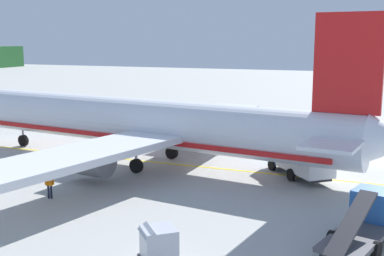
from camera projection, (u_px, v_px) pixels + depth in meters
airliner_foreground at (145, 124)px, 40.80m from camera, size 34.52×41.68×11.90m
service_truck_fuel at (299, 157)px, 37.45m from camera, size 6.42×5.92×2.59m
service_truck_baggage at (368, 219)px, 25.52m from camera, size 6.95×3.82×2.69m
cargo_container_near at (158, 246)px, 22.85m from camera, size 2.38×2.38×1.88m
crew_marshaller at (292, 136)px, 47.82m from camera, size 0.59×0.38×1.73m
crew_loader_left at (49, 183)px, 32.34m from camera, size 0.36×0.60×1.78m
apron_guide_line at (199, 167)px, 40.56m from camera, size 0.30×60.00×0.01m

